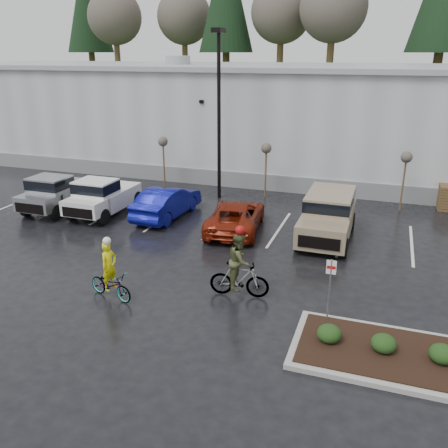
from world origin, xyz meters
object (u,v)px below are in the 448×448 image
(lamppost, at_px, (219,98))
(fire_lane_sign, at_px, (330,284))
(pickup_silver, at_px, (62,191))
(suv_tan, at_px, (328,217))
(cyclist_hivis, at_px, (110,279))
(sapling_west, at_px, (163,144))
(car_blue, at_px, (167,202))
(pickup_white, at_px, (106,194))
(sapling_east, at_px, (406,160))
(cyclist_olive, at_px, (239,271))
(car_red, at_px, (236,216))
(sapling_mid, at_px, (266,151))

(lamppost, bearing_deg, fire_lane_sign, -56.54)
(pickup_silver, height_order, suv_tan, suv_tan)
(lamppost, bearing_deg, cyclist_hivis, -87.69)
(sapling_west, distance_m, car_blue, 6.01)
(pickup_white, height_order, cyclist_hivis, cyclist_hivis)
(fire_lane_sign, height_order, cyclist_hivis, cyclist_hivis)
(sapling_east, xyz_separation_m, pickup_silver, (-17.43, -5.59, -1.75))
(lamppost, distance_m, cyclist_olive, 12.82)
(car_blue, relative_size, cyclist_olive, 1.84)
(sapling_east, height_order, suv_tan, sapling_east)
(fire_lane_sign, relative_size, pickup_silver, 0.42)
(pickup_silver, bearing_deg, suv_tan, 0.39)
(cyclist_hivis, xyz_separation_m, cyclist_olive, (4.15, 1.58, 0.23))
(car_blue, bearing_deg, fire_lane_sign, 143.08)
(car_blue, xyz_separation_m, car_red, (3.93, -0.71, -0.09))
(pickup_silver, bearing_deg, cyclist_hivis, -45.07)
(sapling_mid, distance_m, pickup_white, 9.21)
(lamppost, xyz_separation_m, cyclist_olive, (4.65, -10.96, -4.75))
(sapling_mid, bearing_deg, cyclist_olive, -79.79)
(sapling_mid, height_order, car_blue, sapling_mid)
(sapling_mid, bearing_deg, lamppost, -158.20)
(pickup_white, xyz_separation_m, cyclist_olive, (9.42, -6.57, -0.05))
(car_red, distance_m, cyclist_hivis, 8.03)
(sapling_mid, distance_m, fire_lane_sign, 13.92)
(cyclist_olive, bearing_deg, pickup_silver, 54.95)
(car_blue, bearing_deg, suv_tan, -179.83)
(car_blue, xyz_separation_m, cyclist_hivis, (1.90, -8.48, -0.09))
(sapling_west, distance_m, sapling_mid, 6.50)
(car_red, bearing_deg, suv_tan, 175.78)
(cyclist_hivis, bearing_deg, lamppost, 17.09)
(pickup_silver, distance_m, cyclist_olive, 13.66)
(fire_lane_sign, xyz_separation_m, cyclist_hivis, (-7.29, -0.74, -0.70))
(fire_lane_sign, xyz_separation_m, pickup_white, (-12.56, 7.41, -0.43))
(pickup_white, bearing_deg, car_blue, 5.72)
(sapling_east, height_order, car_blue, sapling_east)
(sapling_west, xyz_separation_m, car_red, (6.53, -5.77, -2.03))
(fire_lane_sign, bearing_deg, cyclist_hivis, -174.21)
(sapling_west, bearing_deg, car_blue, -62.73)
(lamppost, xyz_separation_m, fire_lane_sign, (7.80, -11.80, -4.28))
(sapling_west, distance_m, sapling_east, 14.00)
(pickup_white, bearing_deg, sapling_mid, 36.60)
(sapling_mid, xyz_separation_m, pickup_silver, (-9.93, -5.59, -1.75))
(sapling_east, xyz_separation_m, fire_lane_sign, (-2.20, -12.80, -1.32))
(sapling_west, relative_size, suv_tan, 0.63)
(cyclist_hivis, bearing_deg, fire_lane_sign, -69.43)
(pickup_silver, xyz_separation_m, pickup_white, (2.67, 0.19, 0.00))
(sapling_mid, height_order, pickup_silver, sapling_mid)
(lamppost, height_order, pickup_white, lamppost)
(pickup_white, relative_size, suv_tan, 1.02)
(fire_lane_sign, distance_m, suv_tan, 7.39)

